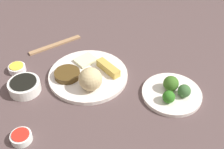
{
  "coord_description": "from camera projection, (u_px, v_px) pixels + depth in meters",
  "views": [
    {
      "loc": [
        -0.79,
        0.19,
        0.75
      ],
      "look_at": [
        -0.05,
        -0.08,
        0.06
      ],
      "focal_mm": 46.34,
      "sensor_mm": 36.0,
      "label": 1
    }
  ],
  "objects": [
    {
      "name": "tabletop",
      "position": [
        88.0,
        81.0,
        1.09
      ],
      "size": [
        2.2,
        2.2,
        0.02
      ],
      "primitive_type": "cube",
      "color": "#513F3E",
      "rests_on": "ground"
    },
    {
      "name": "main_plate",
      "position": [
        88.0,
        75.0,
        1.09
      ],
      "size": [
        0.3,
        0.3,
        0.02
      ],
      "primitive_type": "cylinder",
      "color": "white",
      "rests_on": "tabletop"
    },
    {
      "name": "rice_scoop",
      "position": [
        90.0,
        79.0,
        1.0
      ],
      "size": [
        0.08,
        0.08,
        0.08
      ],
      "primitive_type": "sphere",
      "color": "tan",
      "rests_on": "main_plate"
    },
    {
      "name": "spring_roll",
      "position": [
        108.0,
        68.0,
        1.09
      ],
      "size": [
        0.11,
        0.06,
        0.03
      ],
      "primitive_type": "cube",
      "rotation": [
        0.0,
        0.0,
        0.34
      ],
      "color": "gold",
      "rests_on": "main_plate"
    },
    {
      "name": "crab_rangoon_wonton",
      "position": [
        85.0,
        60.0,
        1.14
      ],
      "size": [
        0.09,
        0.09,
        0.01
      ],
      "primitive_type": "cube",
      "rotation": [
        0.0,
        0.0,
        0.36
      ],
      "color": "beige",
      "rests_on": "main_plate"
    },
    {
      "name": "stir_fry_heap",
      "position": [
        67.0,
        74.0,
        1.07
      ],
      "size": [
        0.1,
        0.1,
        0.02
      ],
      "primitive_type": "cylinder",
      "color": "#4D3717",
      "rests_on": "main_plate"
    },
    {
      "name": "broccoli_plate",
      "position": [
        172.0,
        94.0,
        1.02
      ],
      "size": [
        0.21,
        0.21,
        0.01
      ],
      "primitive_type": "cylinder",
      "color": "white",
      "rests_on": "tabletop"
    },
    {
      "name": "broccoli_floret_0",
      "position": [
        184.0,
        91.0,
        0.99
      ],
      "size": [
        0.05,
        0.05,
        0.05
      ],
      "primitive_type": "sphere",
      "color": "#386332",
      "rests_on": "broccoli_plate"
    },
    {
      "name": "broccoli_floret_1",
      "position": [
        169.0,
        97.0,
        0.97
      ],
      "size": [
        0.04,
        0.04,
        0.04
      ],
      "primitive_type": "sphere",
      "color": "#2B6F1C",
      "rests_on": "broccoli_plate"
    },
    {
      "name": "broccoli_floret_2",
      "position": [
        171.0,
        84.0,
        1.01
      ],
      "size": [
        0.05,
        0.05,
        0.05
      ],
      "primitive_type": "sphere",
      "color": "#396720",
      "rests_on": "broccoli_plate"
    },
    {
      "name": "soy_sauce_bowl",
      "position": [
        25.0,
        86.0,
        1.03
      ],
      "size": [
        0.11,
        0.11,
        0.04
      ],
      "primitive_type": "cylinder",
      "color": "white",
      "rests_on": "tabletop"
    },
    {
      "name": "soy_sauce_bowl_liquid",
      "position": [
        23.0,
        82.0,
        1.01
      ],
      "size": [
        0.09,
        0.09,
        0.0
      ],
      "primitive_type": "cylinder",
      "color": "black",
      "rests_on": "soy_sauce_bowl"
    },
    {
      "name": "sauce_ramekin_sweet_and_sour",
      "position": [
        21.0,
        137.0,
        0.87
      ],
      "size": [
        0.06,
        0.06,
        0.02
      ],
      "primitive_type": "cylinder",
      "color": "white",
      "rests_on": "tabletop"
    },
    {
      "name": "sauce_ramekin_sweet_and_sour_liquid",
      "position": [
        20.0,
        135.0,
        0.86
      ],
      "size": [
        0.05,
        0.05,
        0.0
      ],
      "primitive_type": "cylinder",
      "color": "red",
      "rests_on": "sauce_ramekin_sweet_and_sour"
    },
    {
      "name": "sauce_ramekin_hot_mustard",
      "position": [
        17.0,
        69.0,
        1.11
      ],
      "size": [
        0.06,
        0.06,
        0.02
      ],
      "primitive_type": "cylinder",
      "color": "white",
      "rests_on": "tabletop"
    },
    {
      "name": "sauce_ramekin_hot_mustard_liquid",
      "position": [
        16.0,
        66.0,
        1.1
      ],
      "size": [
        0.05,
        0.05,
        0.0
      ],
      "primitive_type": "cylinder",
      "color": "gold",
      "rests_on": "sauce_ramekin_hot_mustard"
    },
    {
      "name": "chopsticks_pair",
      "position": [
        55.0,
        45.0,
        1.25
      ],
      "size": [
        0.07,
        0.23,
        0.01
      ],
      "primitive_type": "cube",
      "rotation": [
        0.0,
        0.0,
        1.8
      ],
      "color": "#A67D55",
      "rests_on": "tabletop"
    }
  ]
}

